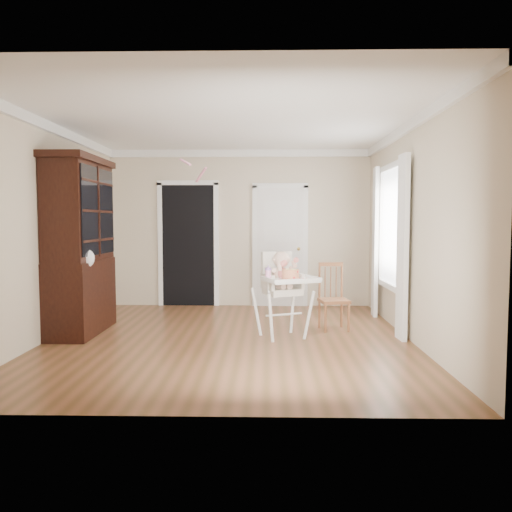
{
  "coord_description": "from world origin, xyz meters",
  "views": [
    {
      "loc": [
        0.47,
        -6.17,
        1.48
      ],
      "look_at": [
        0.34,
        0.01,
        1.04
      ],
      "focal_mm": 35.0,
      "sensor_mm": 36.0,
      "label": 1
    }
  ],
  "objects_px": {
    "high_chair": "(283,284)",
    "sippy_cup": "(268,273)",
    "cake": "(291,274)",
    "china_cabinet": "(80,246)",
    "dining_chair": "(333,299)"
  },
  "relations": [
    {
      "from": "cake",
      "to": "china_cabinet",
      "type": "relative_size",
      "value": 0.12
    },
    {
      "from": "china_cabinet",
      "to": "high_chair",
      "type": "bearing_deg",
      "value": -4.71
    },
    {
      "from": "high_chair",
      "to": "china_cabinet",
      "type": "bearing_deg",
      "value": 152.52
    },
    {
      "from": "dining_chair",
      "to": "high_chair",
      "type": "bearing_deg",
      "value": -154.23
    },
    {
      "from": "high_chair",
      "to": "sippy_cup",
      "type": "distance_m",
      "value": 0.32
    },
    {
      "from": "high_chair",
      "to": "china_cabinet",
      "type": "xyz_separation_m",
      "value": [
        -2.66,
        0.22,
        0.47
      ]
    },
    {
      "from": "high_chair",
      "to": "sippy_cup",
      "type": "bearing_deg",
      "value": -153.36
    },
    {
      "from": "cake",
      "to": "china_cabinet",
      "type": "bearing_deg",
      "value": 170.59
    },
    {
      "from": "dining_chair",
      "to": "cake",
      "type": "bearing_deg",
      "value": -139.09
    },
    {
      "from": "high_chair",
      "to": "cake",
      "type": "xyz_separation_m",
      "value": [
        0.09,
        -0.24,
        0.15
      ]
    },
    {
      "from": "high_chair",
      "to": "sippy_cup",
      "type": "relative_size",
      "value": 6.31
    },
    {
      "from": "high_chair",
      "to": "cake",
      "type": "relative_size",
      "value": 4.17
    },
    {
      "from": "cake",
      "to": "dining_chair",
      "type": "bearing_deg",
      "value": 49.52
    },
    {
      "from": "cake",
      "to": "china_cabinet",
      "type": "distance_m",
      "value": 2.8
    },
    {
      "from": "cake",
      "to": "dining_chair",
      "type": "height_order",
      "value": "dining_chair"
    }
  ]
}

